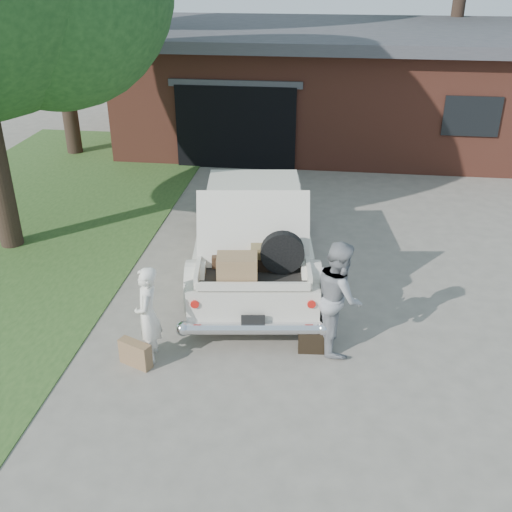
# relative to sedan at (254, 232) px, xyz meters

# --- Properties ---
(ground) EXTENTS (90.00, 90.00, 0.00)m
(ground) POSITION_rel_sedan_xyz_m (0.25, -2.17, -0.77)
(ground) COLOR gray
(ground) RESTS_ON ground
(grass_strip) EXTENTS (6.00, 16.00, 0.02)m
(grass_strip) POSITION_rel_sedan_xyz_m (-5.25, 0.83, -0.76)
(grass_strip) COLOR #2D4C1E
(grass_strip) RESTS_ON ground
(house) EXTENTS (12.80, 7.80, 3.30)m
(house) POSITION_rel_sedan_xyz_m (1.23, 9.30, 0.90)
(house) COLOR brown
(house) RESTS_ON ground
(sedan) EXTENTS (2.67, 5.44, 2.08)m
(sedan) POSITION_rel_sedan_xyz_m (0.00, 0.00, 0.00)
(sedan) COLOR beige
(sedan) RESTS_ON ground
(woman_left) EXTENTS (0.44, 0.59, 1.47)m
(woman_left) POSITION_rel_sedan_xyz_m (-1.12, -2.86, -0.03)
(woman_left) COLOR silver
(woman_left) RESTS_ON ground
(woman_right) EXTENTS (0.81, 0.95, 1.72)m
(woman_right) POSITION_rel_sedan_xyz_m (1.53, -2.21, 0.09)
(woman_right) COLOR gray
(woman_right) RESTS_ON ground
(suitcase_left) EXTENTS (0.52, 0.34, 0.38)m
(suitcase_left) POSITION_rel_sedan_xyz_m (-1.29, -3.05, -0.58)
(suitcase_left) COLOR #8E6B48
(suitcase_left) RESTS_ON ground
(suitcase_right) EXTENTS (0.46, 0.18, 0.35)m
(suitcase_right) POSITION_rel_sedan_xyz_m (1.21, -2.41, -0.60)
(suitcase_right) COLOR black
(suitcase_right) RESTS_ON ground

